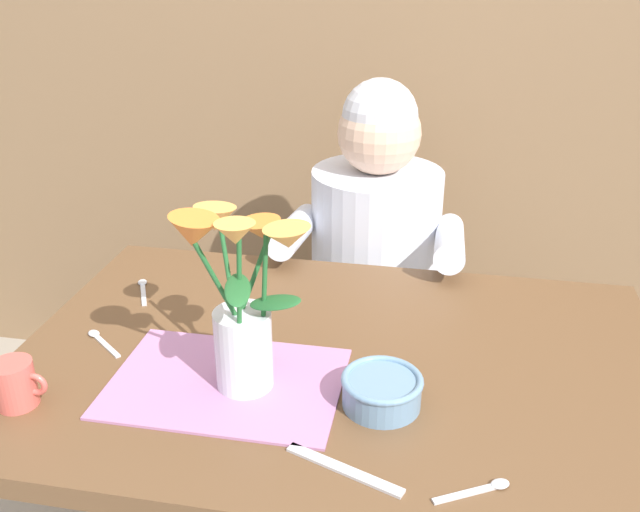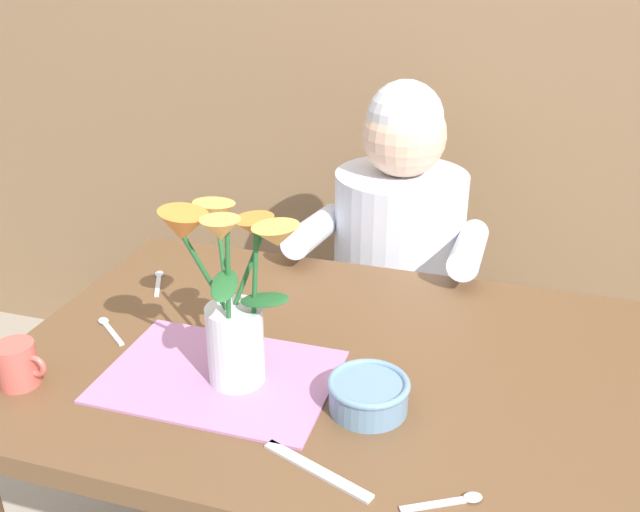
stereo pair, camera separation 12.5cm
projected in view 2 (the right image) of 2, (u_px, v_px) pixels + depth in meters
wood_panel_backdrop at (437, 11)px, 1.97m from camera, size 4.00×0.10×2.50m
dining_table at (334, 401)px, 1.32m from camera, size 1.20×0.80×0.74m
seated_person at (397, 292)px, 1.88m from camera, size 0.45×0.47×1.14m
striped_placemat at (219, 376)px, 1.22m from camera, size 0.40×0.28×0.00m
flower_vase at (232, 297)px, 1.14m from camera, size 0.24×0.24×0.34m
ceramic_bowl at (368, 394)px, 1.13m from camera, size 0.14×0.14×0.06m
dinner_knife at (317, 470)px, 1.01m from camera, size 0.18×0.08×0.00m
ceramic_mug at (18, 364)px, 1.19m from camera, size 0.09×0.07×0.08m
spoon_0 at (159, 279)px, 1.56m from camera, size 0.07×0.11×0.01m
spoon_1 at (247, 317)px, 1.41m from camera, size 0.02×0.12×0.01m
spoon_2 at (108, 327)px, 1.37m from camera, size 0.10×0.09×0.01m
spoon_3 at (455, 501)px, 0.95m from camera, size 0.11×0.07×0.01m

